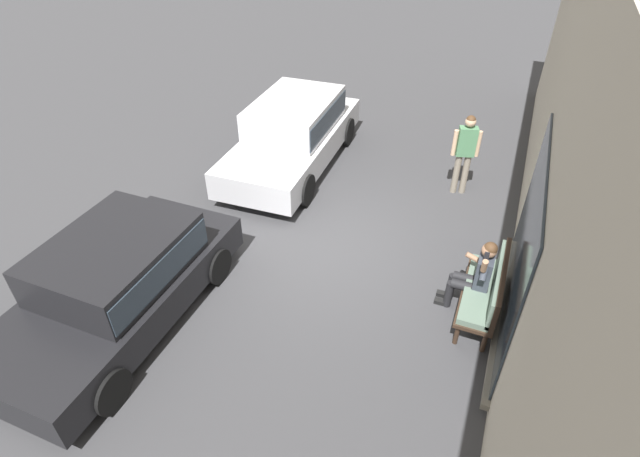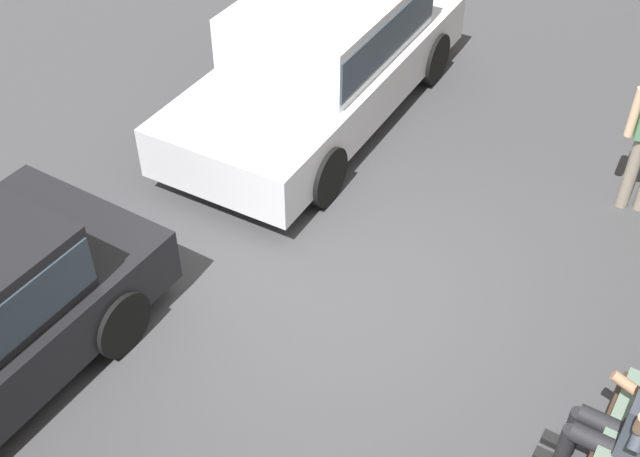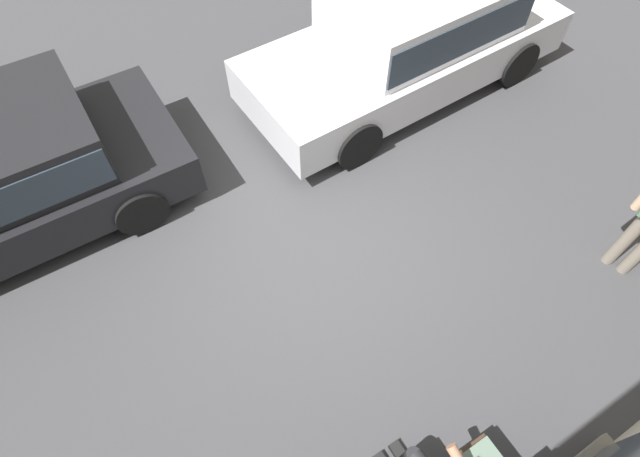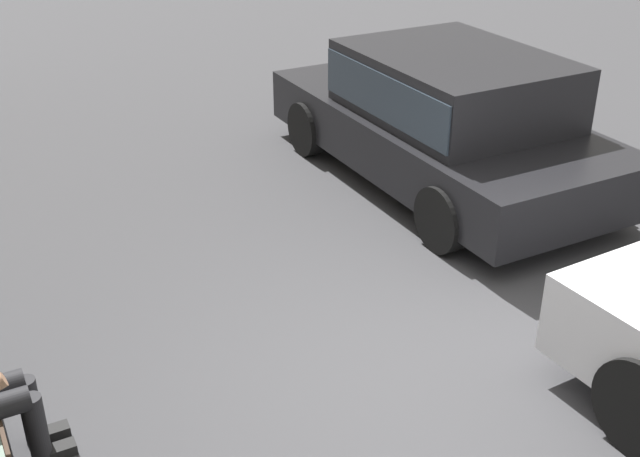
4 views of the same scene
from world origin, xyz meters
TOP-DOWN VIEW (x-y plane):
  - ground_plane at (0.00, 0.00)m, footprint 60.00×60.00m
  - person_on_phone at (0.65, 2.68)m, footprint 0.73×0.74m
  - parked_car_near at (-2.52, -1.77)m, footprint 4.61×2.02m

SIDE VIEW (x-z plane):
  - ground_plane at x=0.00m, z-range 0.00..0.00m
  - person_on_phone at x=0.65m, z-range 0.03..1.35m
  - parked_car_near at x=-2.52m, z-range 0.07..1.58m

